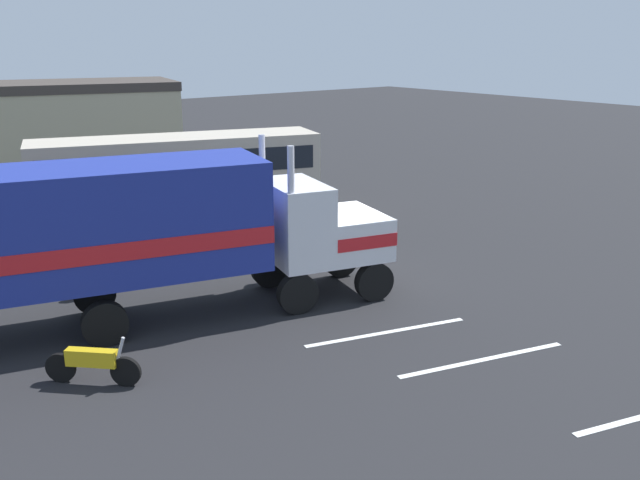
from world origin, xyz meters
TOP-DOWN VIEW (x-y plane):
  - ground_plane at (0.00, 0.00)m, footprint 120.00×120.00m
  - lane_stripe_near at (-1.46, -3.50)m, footprint 4.27×1.38m
  - lane_stripe_mid at (-0.79, -5.97)m, footprint 4.28×1.35m
  - semi_truck at (-6.83, 1.22)m, footprint 14.32×6.09m
  - person_bystander at (-5.95, 3.49)m, footprint 0.36×0.47m
  - parked_bus at (-0.45, 9.41)m, footprint 11.25×5.78m
  - motorcycle at (-8.17, -1.53)m, footprint 1.55×1.58m

SIDE VIEW (x-z plane):
  - ground_plane at x=0.00m, z-range 0.00..0.00m
  - lane_stripe_near at x=-1.46m, z-range 0.00..0.01m
  - lane_stripe_mid at x=-0.79m, z-range 0.00..0.01m
  - motorcycle at x=-8.17m, z-range -0.08..1.04m
  - person_bystander at x=-5.95m, z-range 0.08..1.71m
  - parked_bus at x=-0.45m, z-range 0.37..3.77m
  - semi_truck at x=-6.83m, z-range 0.27..4.77m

